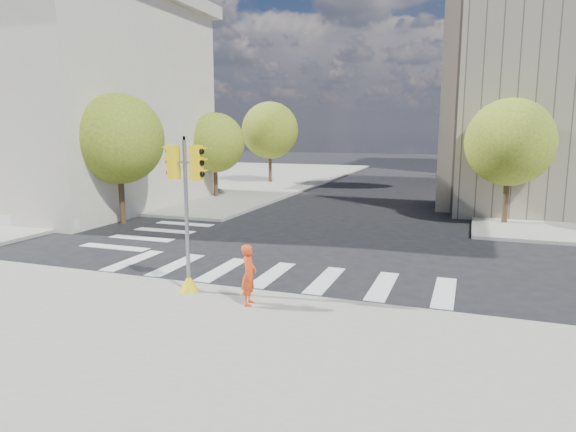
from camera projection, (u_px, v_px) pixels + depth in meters
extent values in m
plane|color=black|center=(295.00, 261.00, 18.56)|extent=(160.00, 160.00, 0.00)
cube|color=gray|center=(75.00, 418.00, 8.34)|extent=(30.00, 14.00, 0.15)
cube|color=gray|center=(186.00, 177.00, 49.32)|extent=(28.00, 40.00, 0.15)
cube|color=gray|center=(537.00, 86.00, 28.30)|extent=(8.00, 8.00, 14.00)
cube|color=beige|center=(31.00, 107.00, 31.62)|extent=(18.00, 14.00, 12.00)
cylinder|color=#382616|center=(122.00, 199.00, 25.55)|extent=(0.28, 0.28, 2.45)
sphere|color=#4F6E1F|center=(119.00, 139.00, 25.05)|extent=(4.40, 4.40, 4.40)
cylinder|color=#382616|center=(216.00, 182.00, 34.85)|extent=(0.28, 0.28, 2.17)
sphere|color=#4F6E1F|center=(215.00, 143.00, 34.40)|extent=(4.00, 4.00, 4.00)
cylinder|color=#382616|center=(270.00, 168.00, 44.09)|extent=(0.28, 0.28, 2.62)
sphere|color=#4F6E1F|center=(270.00, 130.00, 43.55)|extent=(4.80, 4.80, 4.80)
cylinder|color=#382616|center=(506.00, 201.00, 25.14)|extent=(0.28, 0.28, 2.38)
sphere|color=#4F6E1F|center=(510.00, 142.00, 24.65)|extent=(4.20, 4.20, 4.20)
cylinder|color=#382616|center=(496.00, 178.00, 36.26)|extent=(0.28, 0.28, 2.52)
sphere|color=#4F6E1F|center=(499.00, 133.00, 35.74)|extent=(4.60, 4.60, 4.60)
cylinder|color=#382616|center=(491.00, 167.00, 47.42)|extent=(0.28, 0.28, 2.27)
sphere|color=#4F6E1F|center=(493.00, 138.00, 46.95)|extent=(4.00, 4.00, 4.00)
cylinder|color=black|center=(515.00, 139.00, 28.18)|extent=(0.12, 0.12, 8.00)
cube|color=black|center=(521.00, 63.00, 27.51)|extent=(0.35, 0.18, 0.22)
cylinder|color=black|center=(502.00, 135.00, 41.17)|extent=(0.12, 0.12, 8.00)
cube|color=black|center=(506.00, 84.00, 40.50)|extent=(0.35, 0.18, 0.22)
cone|color=yellow|center=(189.00, 283.00, 14.56)|extent=(0.56, 0.56, 0.50)
cylinder|color=gray|center=(187.00, 218.00, 14.24)|extent=(0.11, 0.11, 4.26)
cylinder|color=black|center=(184.00, 138.00, 13.88)|extent=(0.07, 0.07, 0.12)
cylinder|color=gray|center=(185.00, 162.00, 13.99)|extent=(0.90, 0.13, 0.06)
cube|color=yellow|center=(173.00, 162.00, 14.14)|extent=(0.32, 0.24, 0.95)
cube|color=yellow|center=(196.00, 163.00, 13.83)|extent=(0.32, 0.24, 0.95)
imported|color=#E84215|center=(249.00, 275.00, 13.36)|extent=(0.48, 0.65, 1.61)
cube|color=silver|center=(24.00, 221.00, 24.28)|extent=(6.01, 0.69, 0.50)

